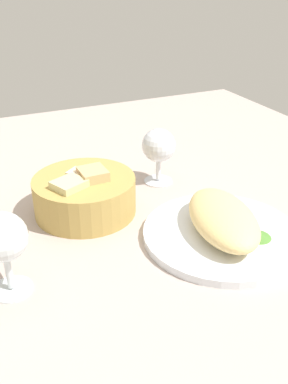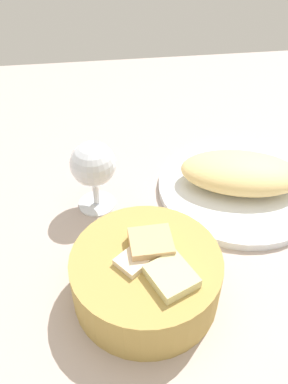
{
  "view_description": "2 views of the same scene",
  "coord_description": "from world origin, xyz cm",
  "px_view_note": "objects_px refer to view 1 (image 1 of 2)",
  "views": [
    {
      "loc": [
        -67.46,
        26.29,
        43.54
      ],
      "look_at": [
        -1.88,
        -3.72,
        5.15
      ],
      "focal_mm": 40.97,
      "sensor_mm": 36.0,
      "label": 1
    },
    {
      "loc": [
        8.69,
        38.3,
        47.52
      ],
      "look_at": [
        2.62,
        -8.75,
        5.36
      ],
      "focal_mm": 38.32,
      "sensor_mm": 36.0,
      "label": 2
    }
  ],
  "objects_px": {
    "plate": "(221,234)",
    "bread_basket": "(84,194)",
    "wine_glass_near": "(159,148)",
    "wine_glass_far": "(3,241)"
  },
  "relations": [
    {
      "from": "plate",
      "to": "bread_basket",
      "type": "relative_size",
      "value": 1.42
    },
    {
      "from": "bread_basket",
      "to": "wine_glass_far",
      "type": "distance_m",
      "value": 0.25
    },
    {
      "from": "wine_glass_near",
      "to": "wine_glass_far",
      "type": "xyz_separation_m",
      "value": [
        -0.23,
        0.36,
        0.01
      ]
    },
    {
      "from": "plate",
      "to": "wine_glass_far",
      "type": "relative_size",
      "value": 2.12
    },
    {
      "from": "plate",
      "to": "wine_glass_near",
      "type": "distance_m",
      "value": 0.26
    },
    {
      "from": "wine_glass_far",
      "to": "wine_glass_near",
      "type": "bearing_deg",
      "value": -56.92
    },
    {
      "from": "bread_basket",
      "to": "wine_glass_far",
      "type": "xyz_separation_m",
      "value": [
        -0.17,
        0.17,
        0.05
      ]
    },
    {
      "from": "bread_basket",
      "to": "wine_glass_near",
      "type": "distance_m",
      "value": 0.2
    },
    {
      "from": "bread_basket",
      "to": "wine_glass_near",
      "type": "xyz_separation_m",
      "value": [
        0.06,
        -0.19,
        0.04
      ]
    },
    {
      "from": "bread_basket",
      "to": "plate",
      "type": "bearing_deg",
      "value": -134.32
    }
  ]
}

